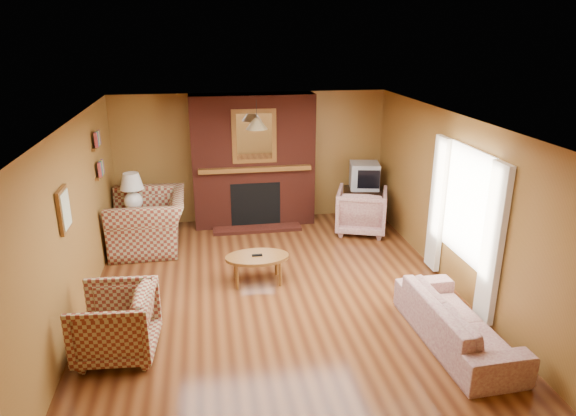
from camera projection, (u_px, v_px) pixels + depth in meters
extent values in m
plane|color=#44200E|center=(278.00, 300.00, 6.93)|extent=(6.50, 6.50, 0.00)
plane|color=white|center=(277.00, 123.00, 6.14)|extent=(6.50, 6.50, 0.00)
plane|color=brown|center=(252.00, 158.00, 9.56)|extent=(6.50, 0.00, 6.50)
plane|color=brown|center=(347.00, 380.00, 3.51)|extent=(6.50, 0.00, 6.50)
plane|color=brown|center=(71.00, 229.00, 6.14)|extent=(0.00, 6.50, 6.50)
plane|color=brown|center=(460.00, 207.00, 6.92)|extent=(0.00, 6.50, 6.50)
cube|color=#4A1910|center=(253.00, 161.00, 9.33)|extent=(2.20, 0.50, 2.40)
cube|color=black|center=(256.00, 204.00, 9.36)|extent=(0.90, 0.06, 0.80)
cube|color=#4A1910|center=(257.00, 229.00, 9.34)|extent=(1.60, 0.35, 0.06)
cube|color=brown|center=(255.00, 169.00, 9.10)|extent=(2.00, 0.18, 0.08)
cube|color=brown|center=(254.00, 136.00, 8.94)|extent=(0.78, 0.05, 0.95)
cube|color=white|center=(254.00, 137.00, 8.91)|extent=(0.62, 0.02, 0.80)
cube|color=beige|center=(493.00, 245.00, 6.08)|extent=(0.08, 0.35, 2.00)
cube|color=beige|center=(437.00, 204.00, 7.48)|extent=(0.08, 0.35, 2.00)
cube|color=white|center=(467.00, 204.00, 6.70)|extent=(0.03, 1.10, 1.50)
cube|color=brown|center=(100.00, 175.00, 7.87)|extent=(0.06, 0.55, 0.04)
cube|color=brown|center=(97.00, 146.00, 7.72)|extent=(0.06, 0.55, 0.04)
cube|color=brown|center=(64.00, 210.00, 5.75)|extent=(0.04, 0.40, 0.50)
cube|color=white|center=(66.00, 210.00, 5.76)|extent=(0.01, 0.32, 0.42)
cylinder|color=black|center=(256.00, 110.00, 8.34)|extent=(0.01, 0.01, 0.35)
cone|color=#A86A43|center=(257.00, 124.00, 8.41)|extent=(0.36, 0.36, 0.18)
imported|color=maroon|center=(149.00, 221.00, 8.51)|extent=(1.24, 1.41, 0.90)
imported|color=maroon|center=(115.00, 323.00, 5.67)|extent=(0.92, 0.90, 0.79)
imported|color=#BFAA94|center=(457.00, 321.00, 5.92)|extent=(0.82, 1.93, 0.56)
imported|color=#BFAA94|center=(362.00, 210.00, 9.17)|extent=(1.11, 1.12, 0.80)
ellipsoid|color=brown|center=(257.00, 257.00, 7.33)|extent=(0.91, 0.57, 0.05)
cube|color=black|center=(257.00, 255.00, 7.32)|extent=(0.15, 0.05, 0.02)
cylinder|color=brown|center=(277.00, 263.00, 7.61)|extent=(0.05, 0.05, 0.36)
cylinder|color=brown|center=(235.00, 266.00, 7.52)|extent=(0.05, 0.05, 0.36)
cylinder|color=brown|center=(280.00, 274.00, 7.27)|extent=(0.05, 0.05, 0.36)
cylinder|color=brown|center=(237.00, 277.00, 7.18)|extent=(0.05, 0.05, 0.36)
cube|color=brown|center=(136.00, 225.00, 8.79)|extent=(0.44, 0.44, 0.57)
sphere|color=white|center=(133.00, 201.00, 8.64)|extent=(0.31, 0.31, 0.31)
cylinder|color=black|center=(132.00, 191.00, 8.59)|extent=(0.03, 0.03, 0.10)
cone|color=silver|center=(131.00, 181.00, 8.53)|extent=(0.39, 0.39, 0.27)
cube|color=black|center=(363.00, 204.00, 9.75)|extent=(0.62, 0.57, 0.64)
cube|color=#9D9FA4|center=(364.00, 176.00, 9.57)|extent=(0.61, 0.60, 0.48)
cube|color=black|center=(369.00, 179.00, 9.32)|extent=(0.40, 0.10, 0.34)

